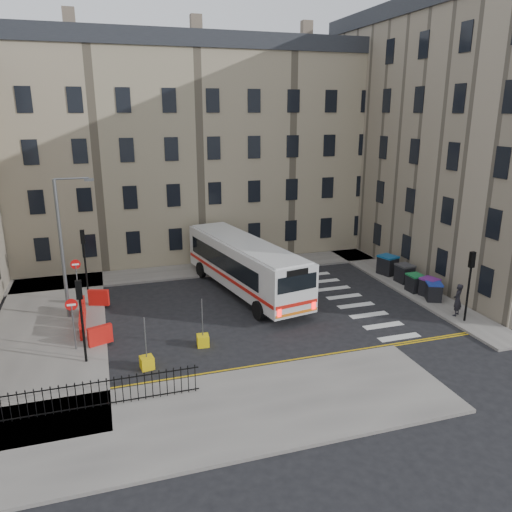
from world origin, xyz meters
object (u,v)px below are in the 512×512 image
wheelie_bin_b (429,287)px  bollard_chevron (147,363)px  bus (245,264)px  wheelie_bin_d (404,273)px  bollard_yellow (203,341)px  wheelie_bin_c (415,283)px  wheelie_bin_e (388,265)px  streetlamp (61,247)px  wheelie_bin_a (434,291)px  pedestrian (458,300)px

wheelie_bin_b → bollard_chevron: size_ratio=2.16×
bus → wheelie_bin_d: (11.06, -1.85, -1.19)m
wheelie_bin_d → bollard_yellow: bearing=-166.5°
bollard_yellow → bollard_chevron: 3.36m
bus → wheelie_bin_c: bus is taller
wheelie_bin_d → bus: bearing=165.5°
wheelie_bin_e → bollard_yellow: wheelie_bin_e is taller
streetlamp → bus: streetlamp is taller
bus → wheelie_bin_a: size_ratio=9.63×
streetlamp → wheelie_bin_d: (22.13, -0.64, -3.54)m
bollard_chevron → pedestrian: bearing=2.0°
wheelie_bin_a → bollard_chevron: size_ratio=2.23×
wheelie_bin_b → wheelie_bin_d: bearing=72.5°
wheelie_bin_d → bollard_yellow: 16.25m
wheelie_bin_c → wheelie_bin_d: size_ratio=0.91×
streetlamp → pedestrian: streetlamp is taller
wheelie_bin_a → bollard_chevron: (-18.15, -3.10, -0.44)m
wheelie_bin_d → pedestrian: bearing=-99.5°
pedestrian → bollard_chevron: pedestrian is taller
streetlamp → bus: (11.07, 1.21, -2.36)m
bus → wheelie_bin_b: 12.06m
wheelie_bin_b → bollard_yellow: wheelie_bin_b is taller
pedestrian → wheelie_bin_c: bearing=-121.7°
wheelie_bin_b → wheelie_bin_d: size_ratio=1.02×
bollard_chevron → wheelie_bin_c: bearing=15.1°
pedestrian → bollard_yellow: (-14.92, 0.89, -0.82)m
bus → wheelie_bin_e: (10.90, 0.07, -1.13)m
bus → wheelie_bin_b: bearing=-33.9°
wheelie_bin_a → wheelie_bin_d: bearing=110.7°
pedestrian → bollard_chevron: (-17.92, -0.62, -0.82)m
bus → wheelie_bin_d: bearing=-20.4°
wheelie_bin_d → wheelie_bin_e: (-0.16, 1.92, 0.06)m
wheelie_bin_c → bollard_chevron: (-18.00, -4.86, -0.44)m
wheelie_bin_c → bollard_chevron: size_ratio=1.94×
streetlamp → bollard_chevron: 9.15m
wheelie_bin_c → bollard_yellow: wheelie_bin_c is taller
pedestrian → bollard_chevron: size_ratio=3.22×
pedestrian → wheelie_bin_e: bearing=-122.9°
streetlamp → wheelie_bin_b: (22.12, -3.46, -3.59)m
wheelie_bin_d → bollard_chevron: bearing=-165.1°
wheelie_bin_a → wheelie_bin_e: wheelie_bin_e is taller
bus → wheelie_bin_a: (10.82, -5.42, -1.24)m
wheelie_bin_b → wheelie_bin_a: bearing=-124.0°
bus → wheelie_bin_c: (10.66, -3.66, -1.24)m
wheelie_bin_c → wheelie_bin_d: (0.40, 1.81, 0.06)m
wheelie_bin_e → bollard_chevron: wheelie_bin_e is taller
bollard_chevron → bollard_yellow: bearing=26.7°
wheelie_bin_d → pedestrian: (-0.48, -6.05, 0.32)m
bollard_chevron → wheelie_bin_a: bearing=9.7°
wheelie_bin_b → bollard_chevron: 18.78m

